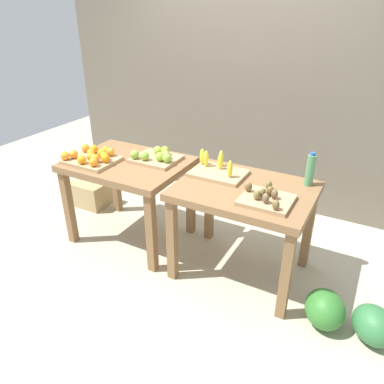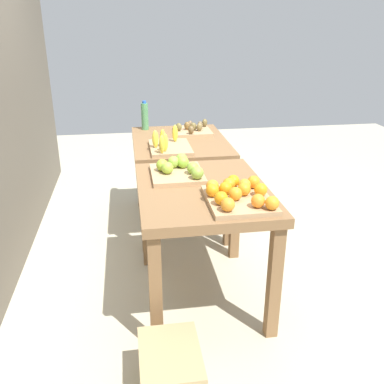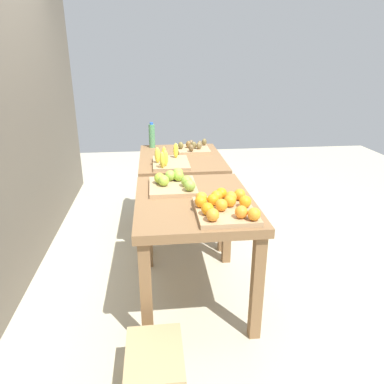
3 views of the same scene
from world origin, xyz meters
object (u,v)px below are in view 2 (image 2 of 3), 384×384
Objects in this scene: display_table_left at (202,204)px; kiwi_bin at (193,130)px; cardboard_produce_box at (170,373)px; display_table_right at (180,153)px; orange_bin at (238,195)px; watermelon_pile at (194,175)px; water_bottle at (145,116)px; banana_crate at (169,146)px; apple_bin at (178,170)px.

kiwi_bin reaches higher than display_table_left.
display_table_left is at bearing -20.26° from cardboard_produce_box.
display_table_right is 1.40m from orange_bin.
kiwi_bin is at bearing -6.30° from display_table_left.
kiwi_bin is 0.98m from watermelon_pile.
water_bottle is at bearing 13.60° from orange_bin.
orange_bin is at bearing -166.40° from water_bottle.
kiwi_bin is 0.92× the size of cardboard_produce_box.
banana_crate is (1.09, 0.29, -0.01)m from orange_bin.
orange_bin is at bearing -165.30° from banana_crate.
water_bottle is at bearing 131.69° from watermelon_pile.
apple_bin is at bearing -9.64° from cardboard_produce_box.
cardboard_produce_box is (-1.04, 0.18, -0.70)m from apple_bin.
apple_bin is 0.92× the size of banana_crate.
display_table_right is at bearing 6.56° from orange_bin.
water_bottle is 0.67× the size of cardboard_produce_box.
watermelon_pile is (0.90, -0.27, -0.54)m from display_table_right.
orange_bin is 2.39m from watermelon_pile.
banana_crate is at bearing 151.50° from kiwi_bin.
kiwi_bin is at bearing 169.90° from watermelon_pile.
water_bottle reaches higher than orange_bin.
display_table_right is at bearing 0.00° from display_table_left.
orange_bin is 0.56m from apple_bin.
cardboard_produce_box is (-2.83, 0.57, 0.01)m from watermelon_pile.
apple_bin reaches higher than orange_bin.
display_table_left is at bearing -169.83° from water_bottle.
display_table_right is 0.92m from apple_bin.
banana_crate is at bearing 14.70° from orange_bin.
watermelon_pile is at bearing -12.37° from apple_bin.
display_table_left is 1.12m from display_table_right.
banana_crate reaches higher than cardboard_produce_box.
water_bottle reaches higher than display_table_right.
watermelon_pile is (0.69, -0.12, -0.69)m from kiwi_bin.
kiwi_bin is at bearing -13.76° from apple_bin.
display_table_left is 2.11m from watermelon_pile.
watermelon_pile is at bearing -7.60° from display_table_left.
banana_crate is 0.73m from water_bottle.
apple_bin is 1.09× the size of kiwi_bin.
apple_bin is at bearing 167.63° from watermelon_pile.
display_table_right is 0.35m from banana_crate.
display_table_left is 2.57× the size of apple_bin.
cardboard_produce_box is (-2.35, 0.02, -0.78)m from water_bottle.
watermelon_pile is at bearing -18.39° from banana_crate.
orange_bin is at bearing -173.44° from display_table_right.
orange_bin is 1.00m from cardboard_produce_box.
watermelon_pile is (1.79, -0.39, -0.70)m from apple_bin.
banana_crate is 0.62× the size of watermelon_pile.
display_table_right is at bearing 163.30° from watermelon_pile.
watermelon_pile is (0.48, -0.54, -0.79)m from water_bottle.
apple_bin reaches higher than watermelon_pile.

